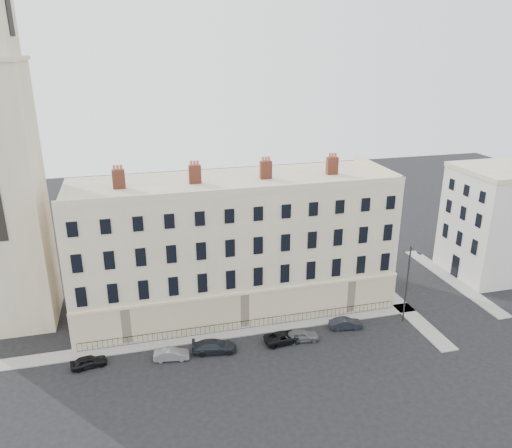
% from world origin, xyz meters
% --- Properties ---
extents(ground, '(160.00, 160.00, 0.00)m').
position_xyz_m(ground, '(0.00, 0.00, 0.00)').
color(ground, black).
rests_on(ground, ground).
extents(terrace, '(36.22, 12.22, 17.00)m').
position_xyz_m(terrace, '(-5.97, 11.97, 7.50)').
color(terrace, '#C9B695').
rests_on(terrace, ground).
extents(adjacent_building, '(10.00, 10.00, 14.00)m').
position_xyz_m(adjacent_building, '(29.00, 11.00, 7.00)').
color(adjacent_building, silver).
rests_on(adjacent_building, ground).
extents(pavement_terrace, '(48.00, 2.00, 0.12)m').
position_xyz_m(pavement_terrace, '(-10.00, 5.00, 0.06)').
color(pavement_terrace, gray).
rests_on(pavement_terrace, ground).
extents(pavement_east_return, '(2.00, 24.00, 0.12)m').
position_xyz_m(pavement_east_return, '(13.00, 8.00, 0.06)').
color(pavement_east_return, gray).
rests_on(pavement_east_return, ground).
extents(pavement_adjacent, '(2.00, 20.00, 0.12)m').
position_xyz_m(pavement_adjacent, '(23.00, 10.00, 0.06)').
color(pavement_adjacent, gray).
rests_on(pavement_adjacent, ground).
extents(railings, '(35.00, 0.04, 0.96)m').
position_xyz_m(railings, '(-6.00, 5.40, 0.55)').
color(railings, black).
rests_on(railings, ground).
extents(car_a, '(3.55, 1.87, 1.15)m').
position_xyz_m(car_a, '(-22.22, 2.68, 0.58)').
color(car_a, black).
rests_on(car_a, ground).
extents(car_b, '(3.60, 1.66, 1.14)m').
position_xyz_m(car_b, '(-14.41, 1.89, 0.57)').
color(car_b, slate).
rests_on(car_b, ground).
extents(car_c, '(4.68, 2.41, 1.30)m').
position_xyz_m(car_c, '(-10.09, 2.05, 0.65)').
color(car_c, black).
rests_on(car_c, ground).
extents(car_d, '(4.29, 2.25, 1.15)m').
position_xyz_m(car_d, '(-2.80, 1.95, 0.58)').
color(car_d, black).
rests_on(car_d, ground).
extents(car_e, '(3.76, 1.81, 1.24)m').
position_xyz_m(car_e, '(-0.93, 1.73, 0.62)').
color(car_e, slate).
rests_on(car_e, ground).
extents(car_f, '(3.74, 1.74, 1.19)m').
position_xyz_m(car_f, '(4.58, 2.78, 0.59)').
color(car_f, black).
rests_on(car_f, ground).
extents(streetlamp, '(0.21, 1.97, 9.09)m').
position_xyz_m(streetlamp, '(11.45, 2.47, 5.04)').
color(streetlamp, '#313136').
rests_on(streetlamp, ground).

